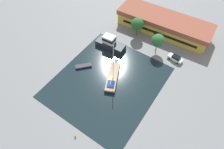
# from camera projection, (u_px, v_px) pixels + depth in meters

# --- Properties ---
(ground_plane) EXTENTS (440.00, 440.00, 0.00)m
(ground_plane) POSITION_uv_depth(u_px,v_px,m) (107.00, 82.00, 54.15)
(ground_plane) COLOR gray
(water_canal) EXTENTS (26.32, 29.56, 0.01)m
(water_canal) POSITION_uv_depth(u_px,v_px,m) (107.00, 82.00, 54.15)
(water_canal) COLOR #19282D
(water_canal) RESTS_ON ground
(warehouse_building) EXTENTS (30.80, 11.26, 5.19)m
(warehouse_building) POSITION_uv_depth(u_px,v_px,m) (164.00, 24.00, 64.93)
(warehouse_building) COLOR gold
(warehouse_building) RESTS_ON ground
(quay_tree_near_building) EXTENTS (3.81, 3.81, 6.52)m
(quay_tree_near_building) POSITION_uv_depth(u_px,v_px,m) (158.00, 40.00, 57.37)
(quay_tree_near_building) COLOR brown
(quay_tree_near_building) RESTS_ON ground
(quay_tree_by_water) EXTENTS (3.97, 3.97, 6.60)m
(quay_tree_by_water) POSITION_uv_depth(u_px,v_px,m) (137.00, 24.00, 61.75)
(quay_tree_by_water) COLOR brown
(quay_tree_by_water) RESTS_ON ground
(parked_car) EXTENTS (4.54, 2.28, 1.74)m
(parked_car) POSITION_uv_depth(u_px,v_px,m) (175.00, 58.00, 58.25)
(parked_car) COLOR silver
(parked_car) RESTS_ON ground
(sailboat_moored) EXTENTS (6.61, 11.04, 11.89)m
(sailboat_moored) POSITION_uv_depth(u_px,v_px,m) (113.00, 77.00, 54.50)
(sailboat_moored) COLOR #23282D
(sailboat_moored) RESTS_ON water_canal
(motor_cruiser) EXTENTS (9.44, 4.26, 4.20)m
(motor_cruiser) POSITION_uv_depth(u_px,v_px,m) (110.00, 43.00, 61.04)
(motor_cruiser) COLOR #23282D
(motor_cruiser) RESTS_ON water_canal
(small_dinghy) EXTENTS (4.18, 4.36, 0.63)m
(small_dinghy) POSITION_uv_depth(u_px,v_px,m) (84.00, 66.00, 57.15)
(small_dinghy) COLOR #19234C
(small_dinghy) RESTS_ON water_canal
(mooring_bollard) EXTENTS (0.35, 0.35, 0.70)m
(mooring_bollard) POSITION_uv_depth(u_px,v_px,m) (75.00, 136.00, 44.72)
(mooring_bollard) COLOR olive
(mooring_bollard) RESTS_ON ground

